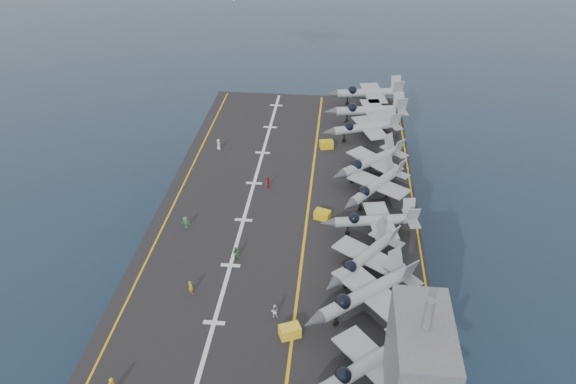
# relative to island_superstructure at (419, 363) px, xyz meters

# --- Properties ---
(ground) EXTENTS (500.00, 500.00, 0.00)m
(ground) POSITION_rel_island_superstructure_xyz_m (-15.00, 30.00, -17.90)
(ground) COLOR #142135
(ground) RESTS_ON ground
(hull) EXTENTS (36.00, 90.00, 10.00)m
(hull) POSITION_rel_island_superstructure_xyz_m (-15.00, 30.00, -12.90)
(hull) COLOR #56595E
(hull) RESTS_ON ground
(flight_deck) EXTENTS (38.00, 92.00, 0.40)m
(flight_deck) POSITION_rel_island_superstructure_xyz_m (-15.00, 30.00, -7.70)
(flight_deck) COLOR black
(flight_deck) RESTS_ON hull
(foul_line) EXTENTS (0.35, 90.00, 0.02)m
(foul_line) POSITION_rel_island_superstructure_xyz_m (-12.00, 30.00, -7.48)
(foul_line) COLOR gold
(foul_line) RESTS_ON flight_deck
(landing_centerline) EXTENTS (0.50, 90.00, 0.02)m
(landing_centerline) POSITION_rel_island_superstructure_xyz_m (-21.00, 30.00, -7.48)
(landing_centerline) COLOR silver
(landing_centerline) RESTS_ON flight_deck
(deck_edge_port) EXTENTS (0.25, 90.00, 0.02)m
(deck_edge_port) POSITION_rel_island_superstructure_xyz_m (-32.00, 30.00, -7.48)
(deck_edge_port) COLOR gold
(deck_edge_port) RESTS_ON flight_deck
(deck_edge_stbd) EXTENTS (0.25, 90.00, 0.02)m
(deck_edge_stbd) POSITION_rel_island_superstructure_xyz_m (3.50, 30.00, -7.48)
(deck_edge_stbd) COLOR gold
(deck_edge_stbd) RESTS_ON flight_deck
(island_superstructure) EXTENTS (5.00, 10.00, 15.00)m
(island_superstructure) POSITION_rel_island_superstructure_xyz_m (0.00, 0.00, 0.00)
(island_superstructure) COLOR #56595E
(island_superstructure) RESTS_ON flight_deck
(fighter_jet_1) EXTENTS (16.95, 16.41, 4.93)m
(fighter_jet_1) POSITION_rel_island_superstructure_xyz_m (-4.05, 3.86, -5.03)
(fighter_jet_1) COLOR #9EA7AF
(fighter_jet_1) RESTS_ON flight_deck
(fighter_jet_2) EXTENTS (18.43, 17.89, 5.36)m
(fighter_jet_2) POSITION_rel_island_superstructure_xyz_m (-4.07, 13.82, -4.82)
(fighter_jet_2) COLOR #8F969E
(fighter_jet_2) RESTS_ON flight_deck
(fighter_jet_3) EXTENTS (15.32, 16.39, 4.74)m
(fighter_jet_3) POSITION_rel_island_superstructure_xyz_m (-4.14, 20.47, -5.13)
(fighter_jet_3) COLOR gray
(fighter_jet_3) RESTS_ON flight_deck
(fighter_jet_4) EXTENTS (14.84, 11.31, 4.65)m
(fighter_jet_4) POSITION_rel_island_superstructure_xyz_m (-2.53, 28.74, -5.18)
(fighter_jet_4) COLOR gray
(fighter_jet_4) RESTS_ON flight_deck
(fighter_jet_5) EXTENTS (15.77, 16.96, 4.90)m
(fighter_jet_5) POSITION_rel_island_superstructure_xyz_m (-2.21, 37.44, -5.05)
(fighter_jet_5) COLOR #99A1AB
(fighter_jet_5) RESTS_ON flight_deck
(fighter_jet_6) EXTENTS (17.10, 17.02, 5.03)m
(fighter_jet_6) POSITION_rel_island_superstructure_xyz_m (-2.76, 44.65, -4.99)
(fighter_jet_6) COLOR gray
(fighter_jet_6) RESTS_ON flight_deck
(fighter_jet_7) EXTENTS (16.87, 14.15, 4.99)m
(fighter_jet_7) POSITION_rel_island_superstructure_xyz_m (-3.39, 56.91, -5.00)
(fighter_jet_7) COLOR #9CA6AD
(fighter_jet_7) RESTS_ON flight_deck
(fighter_jet_8) EXTENTS (17.12, 12.96, 5.39)m
(fighter_jet_8) POSITION_rel_island_superstructure_xyz_m (-2.46, 63.93, -4.81)
(fighter_jet_8) COLOR gray
(fighter_jet_8) RESTS_ON flight_deck
(tow_cart_a) EXTENTS (2.66, 2.26, 1.36)m
(tow_cart_a) POSITION_rel_island_superstructure_xyz_m (-12.28, 8.97, -6.82)
(tow_cart_a) COLOR yellow
(tow_cart_a) RESTS_ON flight_deck
(tow_cart_b) EXTENTS (2.54, 2.06, 1.32)m
(tow_cart_b) POSITION_rel_island_superstructure_xyz_m (-9.82, 31.50, -6.84)
(tow_cart_b) COLOR gold
(tow_cart_b) RESTS_ON flight_deck
(tow_cart_c) EXTENTS (2.57, 2.00, 1.37)m
(tow_cart_c) POSITION_rel_island_superstructure_xyz_m (-10.13, 52.91, -6.82)
(tow_cart_c) COLOR gold
(tow_cart_c) RESTS_ON flight_deck
(crew_1) EXTENTS (1.35, 1.23, 1.88)m
(crew_1) POSITION_rel_island_superstructure_xyz_m (-24.75, 14.51, -6.56)
(crew_1) COLOR gold
(crew_1) RESTS_ON flight_deck
(crew_2) EXTENTS (1.18, 0.94, 1.73)m
(crew_2) POSITION_rel_island_superstructure_xyz_m (-20.58, 21.60, -6.63)
(crew_2) COLOR #2F8831
(crew_2) RESTS_ON flight_deck
(crew_3) EXTENTS (1.14, 0.82, 1.79)m
(crew_3) POSITION_rel_island_superstructure_xyz_m (-28.70, 27.40, -6.60)
(crew_3) COLOR #297F38
(crew_3) RESTS_ON flight_deck
(crew_4) EXTENTS (0.83, 1.18, 1.87)m
(crew_4) POSITION_rel_island_superstructure_xyz_m (-18.61, 38.96, -6.56)
(crew_4) COLOR red
(crew_4) RESTS_ON flight_deck
(crew_5) EXTENTS (1.05, 1.34, 1.98)m
(crew_5) POSITION_rel_island_superstructure_xyz_m (-28.76, 50.47, -6.51)
(crew_5) COLOR silver
(crew_5) RESTS_ON flight_deck
(crew_7) EXTENTS (1.07, 0.71, 1.78)m
(crew_7) POSITION_rel_island_superstructure_xyz_m (-14.30, 11.64, -6.61)
(crew_7) COLOR silver
(crew_7) RESTS_ON flight_deck
(fighter_jet_9) EXTENTS (17.12, 12.96, 5.39)m
(fighter_jet_9) POSITION_rel_island_superstructure_xyz_m (-2.46, 72.43, -4.81)
(fighter_jet_9) COLOR gray
(fighter_jet_9) RESTS_ON flight_deck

